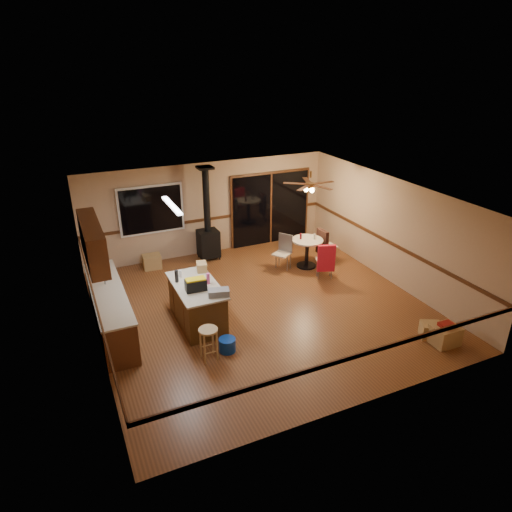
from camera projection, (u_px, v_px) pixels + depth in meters
floor at (261, 307)px, 10.33m from camera, size 7.00×7.00×0.00m
ceiling at (262, 196)px, 9.27m from camera, size 7.00×7.00×0.00m
wall_back at (209, 209)px, 12.71m from camera, size 7.00×0.00×7.00m
wall_front at (360, 340)px, 6.89m from camera, size 7.00×0.00×7.00m
wall_left at (92, 286)px, 8.48m from camera, size 0.00×7.00×7.00m
wall_right at (391, 231)px, 11.13m from camera, size 0.00×7.00×7.00m
chair_rail at (262, 267)px, 9.93m from camera, size 7.00×7.00×0.08m
window at (151, 210)px, 11.99m from camera, size 1.72×0.10×1.32m
sliding_door at (270, 209)px, 13.49m from camera, size 2.52×0.10×2.10m
lower_cabinets at (110, 311)px, 9.37m from camera, size 0.60×3.00×0.86m
countertop at (107, 291)px, 9.18m from camera, size 0.64×3.04×0.04m
upper_cabinets at (92, 242)px, 8.89m from camera, size 0.35×2.00×0.80m
kitchen_island at (197, 304)px, 9.58m from camera, size 0.88×1.68×0.90m
wood_stove at (208, 234)px, 12.50m from camera, size 0.55×0.50×2.52m
ceiling_fan at (310, 186)px, 11.42m from camera, size 0.24×0.24×0.55m
fluorescent_strip at (172, 205)px, 8.86m from camera, size 0.10×1.20×0.04m
toolbox_grey at (219, 292)px, 8.96m from camera, size 0.46×0.33×0.13m
toolbox_black at (196, 285)px, 9.14m from camera, size 0.43×0.25×0.23m
toolbox_yellow_lid at (195, 279)px, 9.08m from camera, size 0.40×0.23×0.03m
box_on_island at (202, 267)px, 9.96m from camera, size 0.27×0.33×0.19m
bottle_dark at (177, 276)px, 9.46m from camera, size 0.08×0.08×0.27m
bottle_pink at (208, 279)px, 9.39m from camera, size 0.10×0.10×0.24m
bottle_white at (180, 273)px, 9.70m from camera, size 0.06×0.06×0.16m
bar_stool at (209, 344)px, 8.46m from camera, size 0.42×0.42×0.66m
blue_bucket at (227, 345)px, 8.77m from camera, size 0.39×0.39×0.27m
dining_table at (307, 248)px, 12.10m from camera, size 0.83×0.83×0.78m
glass_red at (301, 236)px, 12.00m from camera, size 0.07×0.07×0.16m
glass_cream at (315, 237)px, 12.00m from camera, size 0.07×0.07×0.14m
chair_left at (284, 248)px, 11.98m from camera, size 0.56×0.56×0.51m
chair_near at (326, 258)px, 11.37m from camera, size 0.56×0.58×0.70m
chair_right at (323, 242)px, 12.31m from camera, size 0.48×0.44×0.70m
box_under_window at (152, 262)px, 12.14m from camera, size 0.49×0.40×0.37m
box_corner_a at (445, 335)px, 8.97m from camera, size 0.53×0.45×0.39m
box_corner_b at (431, 330)px, 9.19m from camera, size 0.50×0.47×0.31m
box_small_red at (447, 325)px, 8.87m from camera, size 0.28×0.24×0.07m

